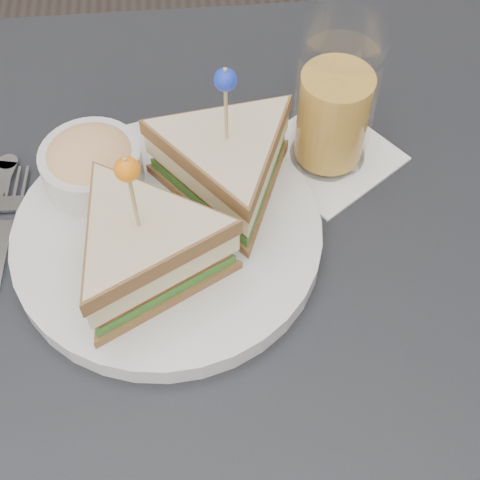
% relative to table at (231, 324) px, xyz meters
% --- Properties ---
extents(table, '(0.80, 0.80, 0.75)m').
position_rel_table_xyz_m(table, '(0.00, 0.00, 0.00)').
color(table, black).
rests_on(table, ground).
extents(plate_meal, '(0.31, 0.30, 0.16)m').
position_rel_table_xyz_m(plate_meal, '(-0.04, 0.05, 0.12)').
color(plate_meal, silver).
rests_on(plate_meal, table).
extents(cutlery_fork, '(0.03, 0.19, 0.01)m').
position_rel_table_xyz_m(cutlery_fork, '(-0.20, 0.07, 0.08)').
color(cutlery_fork, silver).
rests_on(cutlery_fork, table).
extents(drink_set, '(0.17, 0.17, 0.15)m').
position_rel_table_xyz_m(drink_set, '(0.11, 0.14, 0.14)').
color(drink_set, white).
rests_on(drink_set, table).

